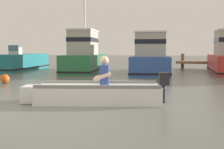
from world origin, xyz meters
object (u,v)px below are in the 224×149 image
at_px(moored_boat_blue, 150,58).
at_px(rowboat_with_person, 96,93).
at_px(moored_boat_green, 85,57).
at_px(moored_boat_teal, 19,62).
at_px(mooring_buoy, 5,79).

bearing_deg(moored_boat_blue, rowboat_with_person, -89.71).
bearing_deg(rowboat_with_person, moored_boat_blue, 90.29).
relative_size(rowboat_with_person, moored_boat_green, 0.60).
distance_m(moored_boat_teal, mooring_buoy, 7.88).
distance_m(moored_boat_green, mooring_buoy, 6.60).
height_order(rowboat_with_person, moored_boat_blue, moored_boat_blue).
bearing_deg(moored_boat_green, moored_boat_teal, 176.02).
relative_size(moored_boat_teal, moored_boat_blue, 0.94).
xyz_separation_m(moored_boat_teal, mooring_buoy, (3.91, -6.84, -0.32)).
relative_size(rowboat_with_person, mooring_buoy, 10.02).
bearing_deg(moored_boat_teal, rowboat_with_person, -48.15).
bearing_deg(rowboat_with_person, moored_boat_teal, 131.85).
bearing_deg(mooring_buoy, moored_boat_blue, 53.73).
bearing_deg(rowboat_with_person, mooring_buoy, 148.50).
distance_m(rowboat_with_person, mooring_buoy, 5.75).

